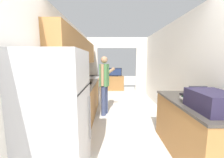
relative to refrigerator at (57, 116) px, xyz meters
The scene contains 13 objects.
wall_left 1.89m from the refrigerator, 99.89° to the left, with size 0.38×7.43×2.50m.
wall_right 2.66m from the refrigerator, 29.69° to the left, with size 0.06×7.43×2.50m.
wall_far_with_doorway 4.59m from the refrigerator, 77.98° to the left, with size 3.01×0.06×2.50m.
counter_left 2.11m from the refrigerator, 91.56° to the left, with size 0.62×3.81×0.90m.
counter_right 2.02m from the refrigerator, 10.60° to the left, with size 0.62×1.51×0.90m.
refrigerator is the anchor object (origin of this frame).
range_oven 3.32m from the refrigerator, 90.84° to the left, with size 0.66×0.73×1.04m.
person 2.15m from the refrigerator, 76.55° to the left, with size 0.52×0.45×1.63m.
suitcase 1.96m from the refrigerator, ahead, with size 0.43×0.59×0.26m.
book_stack 2.01m from the refrigerator, 13.53° to the left, with size 0.23×0.30×0.08m.
tv_cabinet 5.32m from the refrigerator, 80.40° to the left, with size 0.88×0.42×0.72m.
television 5.26m from the refrigerator, 80.32° to the left, with size 0.67×0.16×0.42m.
knife 3.79m from the refrigerator, 90.66° to the left, with size 0.13×0.30×0.02m.
Camera 1 is at (-0.27, -1.04, 1.53)m, focal length 22.00 mm.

